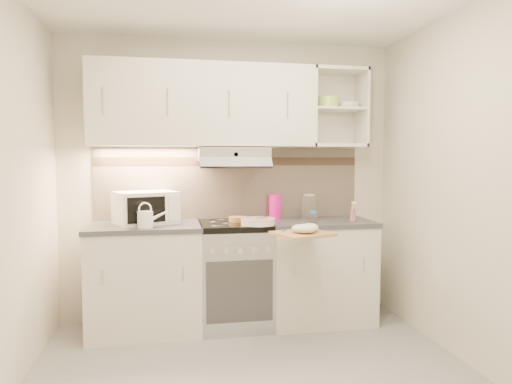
# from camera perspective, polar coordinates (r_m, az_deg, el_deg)

# --- Properties ---
(room_shell) EXTENTS (3.04, 2.84, 2.52)m
(room_shell) POSITION_cam_1_polar(r_m,az_deg,el_deg) (3.16, -0.86, 7.55)
(room_shell) COLOR beige
(room_shell) RESTS_ON ground
(base_cabinet_left) EXTENTS (0.90, 0.60, 0.86)m
(base_cabinet_left) POSITION_cam_1_polar(r_m,az_deg,el_deg) (3.98, -13.62, -10.70)
(base_cabinet_left) COLOR silver
(base_cabinet_left) RESTS_ON ground
(worktop_left) EXTENTS (0.92, 0.62, 0.04)m
(worktop_left) POSITION_cam_1_polar(r_m,az_deg,el_deg) (3.89, -13.73, -4.27)
(worktop_left) COLOR #47474C
(worktop_left) RESTS_ON base_cabinet_left
(base_cabinet_right) EXTENTS (0.90, 0.60, 0.86)m
(base_cabinet_right) POSITION_cam_1_polar(r_m,az_deg,el_deg) (4.17, 7.76, -9.93)
(base_cabinet_right) COLOR silver
(base_cabinet_right) RESTS_ON ground
(worktop_right) EXTENTS (0.92, 0.62, 0.04)m
(worktop_right) POSITION_cam_1_polar(r_m,az_deg,el_deg) (4.08, 7.82, -3.79)
(worktop_right) COLOR #47474C
(worktop_right) RESTS_ON base_cabinet_right
(electric_range) EXTENTS (0.60, 0.60, 0.90)m
(electric_range) POSITION_cam_1_polar(r_m,az_deg,el_deg) (4.00, -2.66, -10.19)
(electric_range) COLOR #B7B7BC
(electric_range) RESTS_ON ground
(microwave) EXTENTS (0.57, 0.51, 0.27)m
(microwave) POSITION_cam_1_polar(r_m,az_deg,el_deg) (3.93, -13.65, -1.90)
(microwave) COLOR white
(microwave) RESTS_ON worktop_left
(watering_can) EXTENTS (0.24, 0.12, 0.20)m
(watering_can) POSITION_cam_1_polar(r_m,az_deg,el_deg) (3.70, -13.57, -3.24)
(watering_can) COLOR white
(watering_can) RESTS_ON worktop_left
(plate_stack) EXTENTS (0.28, 0.28, 0.06)m
(plate_stack) POSITION_cam_1_polar(r_m,az_deg,el_deg) (3.76, 0.26, -3.71)
(plate_stack) COLOR silver
(plate_stack) RESTS_ON electric_range
(bread_loaf) EXTENTS (0.16, 0.16, 0.04)m
(bread_loaf) POSITION_cam_1_polar(r_m,az_deg,el_deg) (3.97, -2.24, -3.40)
(bread_loaf) COLOR #99583A
(bread_loaf) RESTS_ON electric_range
(pink_pitcher) EXTENTS (0.12, 0.11, 0.22)m
(pink_pitcher) POSITION_cam_1_polar(r_m,az_deg,el_deg) (4.17, 2.41, -1.80)
(pink_pitcher) COLOR #FF0EA2
(pink_pitcher) RESTS_ON worktop_right
(glass_jar) EXTENTS (0.12, 0.12, 0.24)m
(glass_jar) POSITION_cam_1_polar(r_m,az_deg,el_deg) (4.10, 6.65, -1.79)
(glass_jar) COLOR white
(glass_jar) RESTS_ON worktop_right
(spice_jar) EXTENTS (0.07, 0.07, 0.10)m
(spice_jar) POSITION_cam_1_polar(r_m,az_deg,el_deg) (3.95, 7.20, -3.04)
(spice_jar) COLOR silver
(spice_jar) RESTS_ON worktop_right
(spray_bottle) EXTENTS (0.07, 0.07, 0.19)m
(spray_bottle) POSITION_cam_1_polar(r_m,az_deg,el_deg) (4.03, 12.03, -2.62)
(spray_bottle) COLOR #FF9DC1
(spray_bottle) RESTS_ON worktop_right
(cutting_board) EXTENTS (0.49, 0.47, 0.02)m
(cutting_board) POSITION_cam_1_polar(r_m,az_deg,el_deg) (3.51, 5.82, -5.21)
(cutting_board) COLOR tan
(cutting_board) RESTS_ON base_cabinet_right
(dish_towel) EXTENTS (0.36, 0.34, 0.08)m
(dish_towel) POSITION_cam_1_polar(r_m,az_deg,el_deg) (3.51, 5.55, -4.39)
(dish_towel) COLOR white
(dish_towel) RESTS_ON cutting_board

